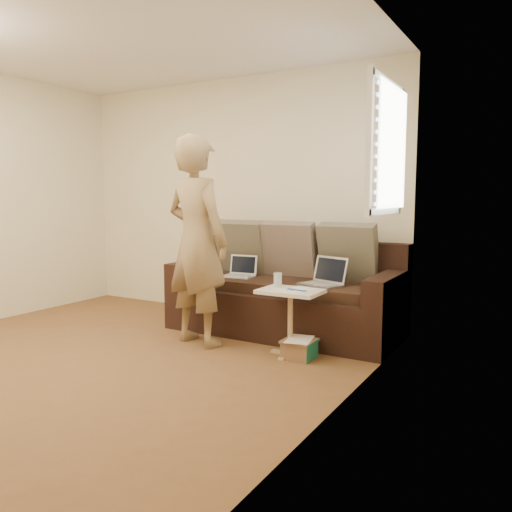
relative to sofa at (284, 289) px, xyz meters
The scene contains 17 objects.
floor 2.04m from the sofa, 116.89° to the right, with size 4.50×4.50×0.00m, color brown.
ceiling 2.95m from the sofa, 116.89° to the right, with size 4.50×4.50×0.00m, color white.
wall_back 1.34m from the sofa, 152.18° to the left, with size 4.00×4.00×0.00m, color beige.
wall_right 2.26m from the sofa, 58.21° to the right, with size 4.50×4.50×0.00m, color beige.
window_blinds 1.67m from the sofa, 14.68° to the right, with size 0.12×0.88×1.08m, color white, non-canonical shape.
sofa is the anchor object (origin of this frame).
pillow_left 0.73m from the sofa, 162.12° to the left, with size 0.55×0.14×0.55m, color brown, non-canonical shape.
pillow_mid 0.42m from the sofa, 103.60° to the left, with size 0.55×0.14×0.55m, color #755F53, non-canonical shape.
pillow_right 0.70m from the sofa, 24.00° to the left, with size 0.55×0.14×0.55m, color brown, non-canonical shape.
laptop_silver 0.47m from the sofa, 19.38° to the right, with size 0.36×0.26×0.24m, color #B7BABC, non-canonical shape.
laptop_white 0.48m from the sofa, 168.44° to the right, with size 0.29×0.21×0.21m, color white, non-canonical shape.
person 1.01m from the sofa, 124.56° to the right, with size 0.68×0.46×1.85m, color olive.
side_table 0.74m from the sofa, 59.13° to the right, with size 0.50×0.35×0.55m, color silver, non-canonical shape.
drinking_glass 0.64m from the sofa, 68.50° to the right, with size 0.07×0.07×0.12m, color silver, non-canonical shape.
scissors 0.81m from the sofa, 56.02° to the right, with size 0.18×0.10×0.02m, color silver, non-canonical shape.
paper_on_table 0.76m from the sofa, 54.39° to the right, with size 0.21×0.30×0.00m, color white, non-canonical shape.
striped_box 0.88m from the sofa, 54.26° to the right, with size 0.25×0.25×0.16m, color red, non-canonical shape.
Camera 1 is at (3.10, -2.56, 1.32)m, focal length 35.74 mm.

